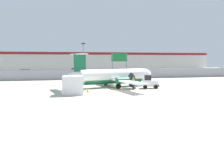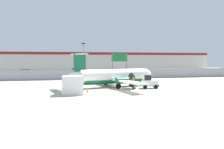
% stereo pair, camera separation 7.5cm
% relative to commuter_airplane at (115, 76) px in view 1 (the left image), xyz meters
% --- Properties ---
extents(ground_plane, '(140.00, 140.00, 0.01)m').
position_rel_commuter_airplane_xyz_m(ground_plane, '(-1.44, -2.71, -1.60)').
color(ground_plane, '#B7B2A3').
extents(perimeter_fence, '(98.00, 0.10, 2.10)m').
position_rel_commuter_airplane_xyz_m(perimeter_fence, '(-1.44, 13.29, -0.49)').
color(perimeter_fence, gray).
rests_on(perimeter_fence, ground).
extents(parking_lot_strip, '(98.00, 17.00, 0.12)m').
position_rel_commuter_airplane_xyz_m(parking_lot_strip, '(-1.44, 24.79, -1.54)').
color(parking_lot_strip, '#38383A').
rests_on(parking_lot_strip, ground).
extents(background_building, '(91.00, 8.10, 6.50)m').
position_rel_commuter_airplane_xyz_m(background_building, '(-1.44, 43.28, 1.66)').
color(background_building, beige).
rests_on(background_building, ground).
extents(commuter_airplane, '(13.61, 15.95, 4.92)m').
position_rel_commuter_airplane_xyz_m(commuter_airplane, '(0.00, 0.00, 0.00)').
color(commuter_airplane, white).
rests_on(commuter_airplane, ground).
extents(baggage_tug, '(2.55, 1.91, 1.88)m').
position_rel_commuter_airplane_xyz_m(baggage_tug, '(4.51, -2.69, -0.75)').
color(baggage_tug, silver).
rests_on(baggage_tug, ground).
extents(ground_crew_worker, '(0.52, 0.46, 1.70)m').
position_rel_commuter_airplane_xyz_m(ground_crew_worker, '(1.72, -3.66, -0.65)').
color(ground_crew_worker, '#191E4C').
rests_on(ground_crew_worker, ground).
extents(cargo_container, '(2.55, 2.18, 2.20)m').
position_rel_commuter_airplane_xyz_m(cargo_container, '(-6.46, -5.89, -0.50)').
color(cargo_container, silver).
rests_on(cargo_container, ground).
extents(traffic_cone_near_left, '(0.36, 0.36, 0.64)m').
position_rel_commuter_airplane_xyz_m(traffic_cone_near_left, '(-4.64, -4.78, -1.29)').
color(traffic_cone_near_left, orange).
rests_on(traffic_cone_near_left, ground).
extents(traffic_cone_near_right, '(0.36, 0.36, 0.64)m').
position_rel_commuter_airplane_xyz_m(traffic_cone_near_right, '(2.24, -3.00, -1.29)').
color(traffic_cone_near_right, orange).
rests_on(traffic_cone_near_right, ground).
extents(traffic_cone_far_left, '(0.36, 0.36, 0.64)m').
position_rel_commuter_airplane_xyz_m(traffic_cone_far_left, '(-6.70, -0.26, -1.29)').
color(traffic_cone_far_left, orange).
rests_on(traffic_cone_far_left, ground).
extents(parked_car_0, '(4.27, 2.14, 1.58)m').
position_rel_commuter_airplane_xyz_m(parked_car_0, '(-16.61, 25.32, -0.71)').
color(parked_car_0, black).
rests_on(parked_car_0, parking_lot_strip).
extents(parked_car_1, '(4.23, 2.06, 1.58)m').
position_rel_commuter_airplane_xyz_m(parked_car_1, '(-11.07, 20.49, -0.71)').
color(parked_car_1, silver).
rests_on(parked_car_1, parking_lot_strip).
extents(parked_car_2, '(4.23, 2.06, 1.58)m').
position_rel_commuter_airplane_xyz_m(parked_car_2, '(-4.14, 30.89, -0.71)').
color(parked_car_2, slate).
rests_on(parked_car_2, parking_lot_strip).
extents(parked_car_3, '(4.38, 2.42, 1.58)m').
position_rel_commuter_airplane_xyz_m(parked_car_3, '(0.61, 20.06, -0.71)').
color(parked_car_3, black).
rests_on(parked_car_3, parking_lot_strip).
extents(parked_car_4, '(4.31, 2.23, 1.58)m').
position_rel_commuter_airplane_xyz_m(parked_car_4, '(5.92, 18.34, -0.71)').
color(parked_car_4, silver).
rests_on(parked_car_4, parking_lot_strip).
extents(parked_car_5, '(4.36, 2.36, 1.58)m').
position_rel_commuter_airplane_xyz_m(parked_car_5, '(12.40, 23.75, -0.71)').
color(parked_car_5, '#B28C19').
rests_on(parked_car_5, parking_lot_strip).
extents(apron_light_pole, '(0.70, 0.30, 7.27)m').
position_rel_commuter_airplane_xyz_m(apron_light_pole, '(-3.78, 10.21, 2.70)').
color(apron_light_pole, slate).
rests_on(apron_light_pole, ground).
extents(highway_sign, '(3.60, 0.14, 5.50)m').
position_rel_commuter_airplane_xyz_m(highway_sign, '(4.56, 14.91, 2.54)').
color(highway_sign, slate).
rests_on(highway_sign, ground).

